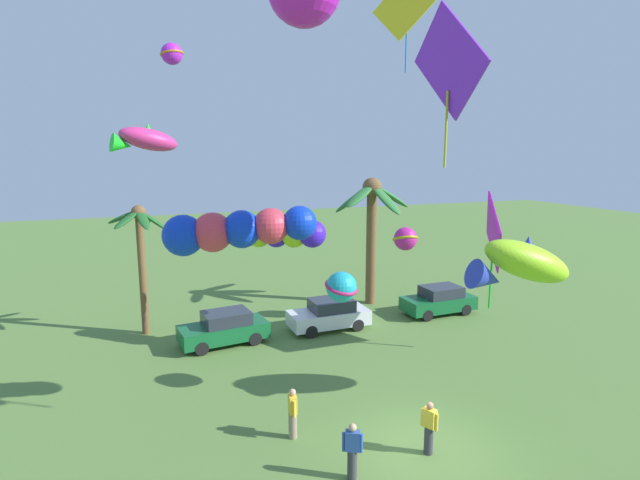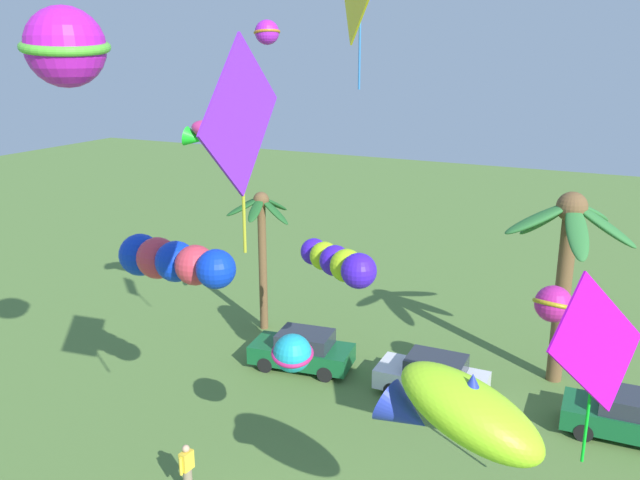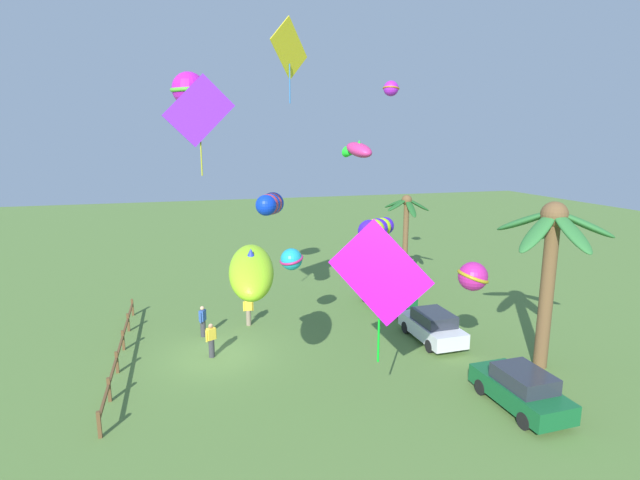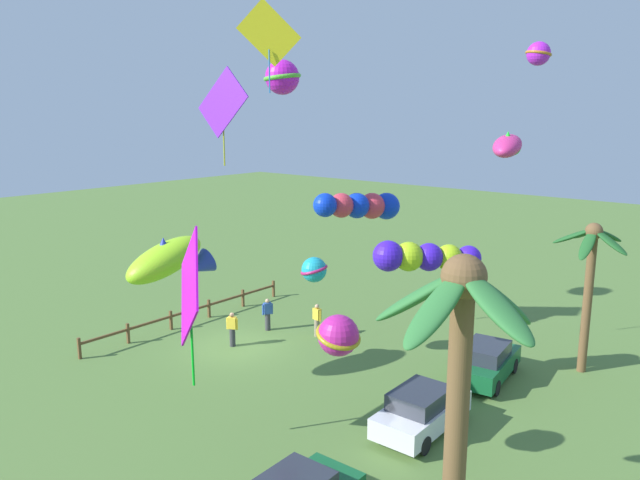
% 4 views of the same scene
% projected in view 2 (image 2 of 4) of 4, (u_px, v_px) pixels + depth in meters
% --- Properties ---
extents(palm_tree_0, '(4.55, 4.51, 7.21)m').
position_uv_depth(palm_tree_0, '(568.00, 245.00, 23.53)').
color(palm_tree_0, brown).
rests_on(palm_tree_0, ground).
extents(palm_tree_1, '(2.84, 3.03, 6.19)m').
position_uv_depth(palm_tree_1, '(261.00, 230.00, 28.34)').
color(palm_tree_1, brown).
rests_on(palm_tree_1, ground).
extents(parked_car_0, '(3.94, 1.81, 1.51)m').
position_uv_depth(parked_car_0, '(433.00, 376.00, 23.66)').
color(parked_car_0, silver).
rests_on(parked_car_0, ground).
extents(parked_car_1, '(4.09, 2.19, 1.51)m').
position_uv_depth(parked_car_1, '(303.00, 350.00, 25.71)').
color(parked_car_1, '#145B2D').
rests_on(parked_car_1, ground).
extents(parked_car_2, '(3.95, 1.84, 1.51)m').
position_uv_depth(parked_car_2, '(628.00, 416.00, 21.09)').
color(parked_car_2, '#145B2D').
rests_on(parked_car_2, ground).
extents(spectator_1, '(0.27, 0.55, 1.59)m').
position_uv_depth(spectator_1, '(187.00, 470.00, 18.31)').
color(spectator_1, gray).
rests_on(spectator_1, ground).
extents(kite_ball_0, '(1.36, 1.36, 0.87)m').
position_uv_depth(kite_ball_0, '(267.00, 32.00, 23.64)').
color(kite_ball_0, '#B020D5').
extents(kite_tube_1, '(3.60, 2.99, 1.30)m').
position_uv_depth(kite_tube_1, '(338.00, 262.00, 22.10)').
color(kite_tube_1, '#3A18D0').
extents(kite_tube_2, '(4.52, 2.11, 1.49)m').
position_uv_depth(kite_tube_2, '(171.00, 261.00, 18.65)').
color(kite_tube_2, '#0C32CD').
extents(kite_ball_3, '(2.50, 2.50, 1.61)m').
position_uv_depth(kite_ball_3, '(65.00, 47.00, 13.24)').
color(kite_ball_3, '#C21AC1').
extents(kite_fish_4, '(3.89, 2.02, 2.19)m').
position_uv_depth(kite_fish_4, '(461.00, 411.00, 13.28)').
color(kite_fish_4, '#98DD21').
extents(kite_ball_5, '(1.57, 1.57, 1.06)m').
position_uv_depth(kite_ball_5, '(292.00, 353.00, 18.02)').
color(kite_ball_5, '#1CA5BE').
extents(kite_diamond_6, '(0.30, 2.95, 4.11)m').
position_uv_depth(kite_diamond_6, '(241.00, 118.00, 12.18)').
color(kite_diamond_6, '#7D25DA').
extents(kite_diamond_7, '(1.94, 3.13, 5.02)m').
position_uv_depth(kite_diamond_7, '(596.00, 346.00, 15.80)').
color(kite_diamond_7, '#C40CCF').
extents(kite_fish_8, '(2.75, 1.66, 1.26)m').
position_uv_depth(kite_fish_8, '(217.00, 133.00, 23.85)').
color(kite_fish_8, '#D42E7C').
extents(kite_ball_9, '(1.50, 1.48, 1.16)m').
position_uv_depth(kite_ball_9, '(553.00, 304.00, 20.62)').
color(kite_ball_9, '#BB208B').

